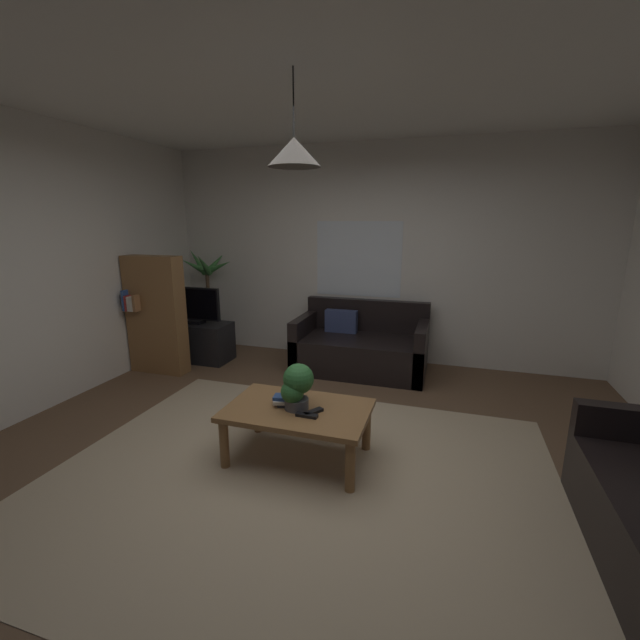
% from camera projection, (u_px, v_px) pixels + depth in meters
% --- Properties ---
extents(floor, '(5.47, 5.21, 0.02)m').
position_uv_depth(floor, '(308.00, 464.00, 3.14)').
color(floor, brown).
rests_on(floor, ground).
extents(rug, '(3.56, 2.86, 0.01)m').
position_uv_depth(rug, '(299.00, 478.00, 2.95)').
color(rug, tan).
rests_on(rug, ground).
extents(wall_back, '(5.59, 0.06, 2.73)m').
position_uv_depth(wall_back, '(375.00, 255.00, 5.26)').
color(wall_back, silver).
rests_on(wall_back, ground).
extents(wall_left, '(0.06, 5.21, 2.73)m').
position_uv_depth(wall_left, '(9.00, 271.00, 3.63)').
color(wall_left, silver).
rests_on(wall_left, ground).
extents(ceiling, '(5.47, 5.21, 0.02)m').
position_uv_depth(ceiling, '(305.00, 59.00, 2.50)').
color(ceiling, white).
extents(window_pane, '(1.10, 0.01, 0.95)m').
position_uv_depth(window_pane, '(358.00, 259.00, 5.31)').
color(window_pane, white).
extents(couch_under_window, '(1.56, 0.86, 0.82)m').
position_uv_depth(couch_under_window, '(361.00, 348.00, 5.05)').
color(couch_under_window, black).
rests_on(couch_under_window, ground).
extents(coffee_table, '(1.07, 0.68, 0.42)m').
position_uv_depth(coffee_table, '(298.00, 415.00, 3.13)').
color(coffee_table, olive).
rests_on(coffee_table, ground).
extents(book_on_table_0, '(0.14, 0.14, 0.02)m').
position_uv_depth(book_on_table_0, '(286.00, 404.00, 3.16)').
color(book_on_table_0, black).
rests_on(book_on_table_0, coffee_table).
extents(book_on_table_1, '(0.17, 0.14, 0.03)m').
position_uv_depth(book_on_table_1, '(284.00, 401.00, 3.15)').
color(book_on_table_1, beige).
rests_on(book_on_table_1, coffee_table).
extents(book_on_table_2, '(0.17, 0.12, 0.03)m').
position_uv_depth(book_on_table_2, '(284.00, 397.00, 3.15)').
color(book_on_table_2, '#2D4C8C').
rests_on(book_on_table_2, coffee_table).
extents(remote_on_table_0, '(0.13, 0.16, 0.02)m').
position_uv_depth(remote_on_table_0, '(313.00, 412.00, 3.02)').
color(remote_on_table_0, black).
rests_on(remote_on_table_0, coffee_table).
extents(remote_on_table_1, '(0.16, 0.05, 0.02)m').
position_uv_depth(remote_on_table_1, '(307.00, 415.00, 2.97)').
color(remote_on_table_1, black).
rests_on(remote_on_table_1, coffee_table).
extents(potted_plant_on_table, '(0.24, 0.25, 0.35)m').
position_uv_depth(potted_plant_on_table, '(297.00, 384.00, 3.07)').
color(potted_plant_on_table, '#4C4C51').
rests_on(potted_plant_on_table, coffee_table).
extents(tv_stand, '(0.90, 0.44, 0.50)m').
position_uv_depth(tv_stand, '(197.00, 341.00, 5.44)').
color(tv_stand, black).
rests_on(tv_stand, ground).
extents(tv, '(0.74, 0.16, 0.47)m').
position_uv_depth(tv, '(193.00, 305.00, 5.30)').
color(tv, black).
rests_on(tv, tv_stand).
extents(potted_palm_corner, '(0.87, 0.76, 1.43)m').
position_uv_depth(potted_palm_corner, '(209.00, 307.00, 5.86)').
color(potted_palm_corner, '#4C4C51').
rests_on(potted_palm_corner, ground).
extents(bookshelf_corner, '(0.70, 0.31, 1.40)m').
position_uv_depth(bookshelf_corner, '(156.00, 315.00, 4.91)').
color(bookshelf_corner, olive).
rests_on(bookshelf_corner, ground).
extents(pendant_lamp, '(0.35, 0.35, 0.60)m').
position_uv_depth(pendant_lamp, '(294.00, 152.00, 2.70)').
color(pendant_lamp, black).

